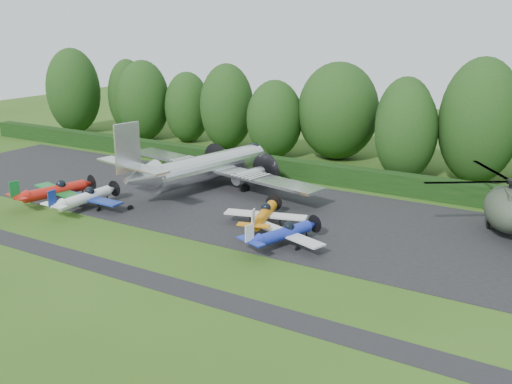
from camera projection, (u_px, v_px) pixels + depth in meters
The scene contains 20 objects.
ground at pixel (144, 235), 44.41m from camera, with size 160.00×160.00×0.00m, color #2A4914.
apron at pixel (217, 201), 52.66m from camera, with size 70.00×18.00×0.01m, color black.
taxiway_verge at pixel (86, 261), 39.46m from camera, with size 70.00×2.00×0.00m, color black.
hedgerow at pixel (274, 175), 61.74m from camera, with size 90.00×1.60×2.00m, color black.
transport_plane at pixel (207, 167), 56.09m from camera, with size 25.02×19.18×8.02m.
light_plane_red at pixel (55, 191), 51.84m from camera, with size 7.45×7.83×2.86m.
light_plane_white at pixel (85, 198), 49.99m from camera, with size 7.02×7.38×2.70m.
light_plane_orange at pixel (264, 215), 45.75m from camera, with size 6.73×7.07×2.58m.
light_plane_blue at pixel (283, 233), 41.73m from camera, with size 6.59×6.93×2.53m.
helicopter at pixel (509, 206), 43.87m from camera, with size 13.57×15.89×4.37m.
tree_0 at pixel (479, 122), 56.95m from camera, with size 7.99×7.99×12.78m.
tree_1 at pixel (275, 119), 68.72m from camera, with size 6.79×6.79×9.39m.
tree_2 at pixel (73, 91), 84.00m from camera, with size 7.77×7.77×12.41m.
tree_4 at pixel (227, 107), 73.38m from camera, with size 6.94×6.94×10.97m.
tree_6 at pixel (128, 96), 84.58m from camera, with size 5.81×5.81×10.80m.
tree_7 at pixel (187, 107), 77.68m from camera, with size 6.18×6.18×9.57m.
tree_9 at pixel (338, 111), 67.74m from camera, with size 9.65×9.65×11.55m.
tree_10 at pixel (405, 124), 62.63m from camera, with size 6.47×6.47×10.36m.
tree_11 at pixel (143, 100), 79.08m from camera, with size 7.22×7.22×11.02m.
tree_12 at pixel (406, 132), 58.63m from camera, with size 6.40×6.40×10.15m.
Camera 1 is at (28.65, -31.40, 15.89)m, focal length 40.00 mm.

